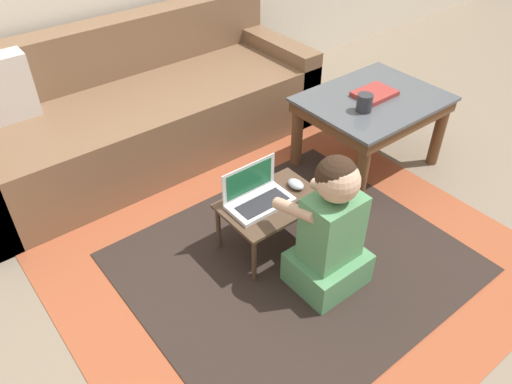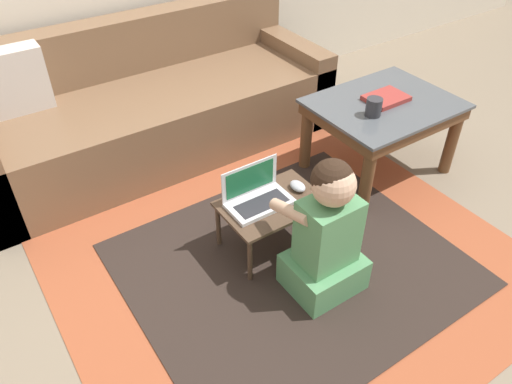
{
  "view_description": "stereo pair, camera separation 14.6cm",
  "coord_description": "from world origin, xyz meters",
  "px_view_note": "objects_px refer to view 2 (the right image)",
  "views": [
    {
      "loc": [
        -1.11,
        -1.46,
        1.85
      ],
      "look_at": [
        0.06,
        0.02,
        0.34
      ],
      "focal_mm": 35.0,
      "sensor_mm": 36.0,
      "label": 1
    },
    {
      "loc": [
        -1.0,
        -1.55,
        1.85
      ],
      "look_at": [
        0.06,
        0.02,
        0.34
      ],
      "focal_mm": 35.0,
      "sensor_mm": 36.0,
      "label": 2
    }
  ],
  "objects_px": {
    "computer_mouse": "(298,186)",
    "cup_on_table": "(374,107)",
    "laptop": "(257,197)",
    "coffee_table": "(383,114)",
    "person_seated": "(327,235)",
    "couch": "(152,108)",
    "book_on_table": "(386,98)",
    "laptop_desk": "(272,208)"
  },
  "relations": [
    {
      "from": "computer_mouse",
      "to": "cup_on_table",
      "type": "relative_size",
      "value": 0.96
    },
    {
      "from": "laptop",
      "to": "computer_mouse",
      "type": "distance_m",
      "value": 0.23
    },
    {
      "from": "coffee_table",
      "to": "person_seated",
      "type": "relative_size",
      "value": 1.13
    },
    {
      "from": "couch",
      "to": "computer_mouse",
      "type": "bearing_deg",
      "value": -77.86
    },
    {
      "from": "book_on_table",
      "to": "cup_on_table",
      "type": "bearing_deg",
      "value": -155.99
    },
    {
      "from": "coffee_table",
      "to": "cup_on_table",
      "type": "relative_size",
      "value": 8.05
    },
    {
      "from": "couch",
      "to": "laptop_desk",
      "type": "height_order",
      "value": "couch"
    },
    {
      "from": "laptop",
      "to": "book_on_table",
      "type": "relative_size",
      "value": 1.32
    },
    {
      "from": "laptop",
      "to": "book_on_table",
      "type": "bearing_deg",
      "value": 9.66
    },
    {
      "from": "couch",
      "to": "coffee_table",
      "type": "distance_m",
      "value": 1.44
    },
    {
      "from": "book_on_table",
      "to": "laptop_desk",
      "type": "bearing_deg",
      "value": -167.55
    },
    {
      "from": "couch",
      "to": "coffee_table",
      "type": "height_order",
      "value": "couch"
    },
    {
      "from": "person_seated",
      "to": "cup_on_table",
      "type": "relative_size",
      "value": 7.13
    },
    {
      "from": "laptop_desk",
      "to": "laptop",
      "type": "bearing_deg",
      "value": 148.07
    },
    {
      "from": "person_seated",
      "to": "couch",
      "type": "bearing_deg",
      "value": 94.7
    },
    {
      "from": "couch",
      "to": "person_seated",
      "type": "bearing_deg",
      "value": -85.3
    },
    {
      "from": "coffee_table",
      "to": "laptop",
      "type": "distance_m",
      "value": 1.01
    },
    {
      "from": "coffee_table",
      "to": "cup_on_table",
      "type": "distance_m",
      "value": 0.22
    },
    {
      "from": "couch",
      "to": "computer_mouse",
      "type": "height_order",
      "value": "couch"
    },
    {
      "from": "couch",
      "to": "laptop",
      "type": "distance_m",
      "value": 1.17
    },
    {
      "from": "laptop_desk",
      "to": "cup_on_table",
      "type": "height_order",
      "value": "cup_on_table"
    },
    {
      "from": "computer_mouse",
      "to": "person_seated",
      "type": "relative_size",
      "value": 0.14
    },
    {
      "from": "cup_on_table",
      "to": "couch",
      "type": "bearing_deg",
      "value": 128.34
    },
    {
      "from": "couch",
      "to": "laptop_desk",
      "type": "distance_m",
      "value": 1.21
    },
    {
      "from": "couch",
      "to": "laptop_desk",
      "type": "relative_size",
      "value": 4.46
    },
    {
      "from": "computer_mouse",
      "to": "person_seated",
      "type": "xyz_separation_m",
      "value": [
        -0.13,
        -0.37,
        0.02
      ]
    },
    {
      "from": "coffee_table",
      "to": "laptop",
      "type": "relative_size",
      "value": 2.57
    },
    {
      "from": "coffee_table",
      "to": "person_seated",
      "type": "distance_m",
      "value": 1.05
    },
    {
      "from": "laptop_desk",
      "to": "book_on_table",
      "type": "relative_size",
      "value": 2.11
    },
    {
      "from": "laptop_desk",
      "to": "laptop",
      "type": "relative_size",
      "value": 1.59
    },
    {
      "from": "coffee_table",
      "to": "computer_mouse",
      "type": "xyz_separation_m",
      "value": [
        -0.76,
        -0.18,
        -0.09
      ]
    },
    {
      "from": "laptop_desk",
      "to": "cup_on_table",
      "type": "distance_m",
      "value": 0.82
    },
    {
      "from": "couch",
      "to": "cup_on_table",
      "type": "height_order",
      "value": "couch"
    },
    {
      "from": "book_on_table",
      "to": "couch",
      "type": "bearing_deg",
      "value": 136.25
    },
    {
      "from": "book_on_table",
      "to": "computer_mouse",
      "type": "bearing_deg",
      "value": -165.94
    },
    {
      "from": "couch",
      "to": "computer_mouse",
      "type": "xyz_separation_m",
      "value": [
        0.26,
        -1.19,
        0.02
      ]
    },
    {
      "from": "computer_mouse",
      "to": "book_on_table",
      "type": "bearing_deg",
      "value": 14.06
    },
    {
      "from": "coffee_table",
      "to": "book_on_table",
      "type": "bearing_deg",
      "value": 38.01
    },
    {
      "from": "cup_on_table",
      "to": "book_on_table",
      "type": "relative_size",
      "value": 0.42
    },
    {
      "from": "couch",
      "to": "book_on_table",
      "type": "bearing_deg",
      "value": -43.75
    },
    {
      "from": "laptop_desk",
      "to": "book_on_table",
      "type": "height_order",
      "value": "book_on_table"
    },
    {
      "from": "coffee_table",
      "to": "laptop_desk",
      "type": "relative_size",
      "value": 1.61
    }
  ]
}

